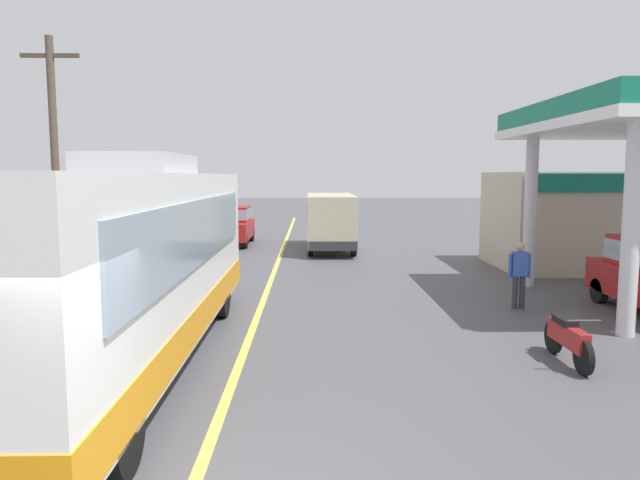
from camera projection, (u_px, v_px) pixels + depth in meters
name	position (u px, v px, depth m)	size (l,w,h in m)	color
ground	(282.00, 251.00, 25.25)	(120.00, 120.00, 0.00)	#4C4C51
lane_divider_stripe	(275.00, 269.00, 20.29)	(0.16, 50.00, 0.01)	#D8CC4C
coach_bus_main	(127.00, 266.00, 10.01)	(2.60, 11.04, 3.69)	white
gas_station_roadside	(628.00, 196.00, 18.53)	(9.10, 11.95, 5.10)	#147259
minibus_opposing_lane	(331.00, 217.00, 25.46)	(2.04, 6.13, 2.44)	#BFB799
motorcycle_parked_forecourt	(568.00, 338.00, 10.13)	(0.55, 1.80, 0.92)	black
pedestrian_near_pump	(519.00, 271.00, 14.26)	(0.55, 0.22, 1.66)	#33333F
car_trailing_behind_bus	(233.00, 223.00, 27.54)	(1.70, 4.20, 1.82)	maroon
utility_pole_roadside	(55.00, 154.00, 18.22)	(1.80, 0.24, 7.58)	brown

